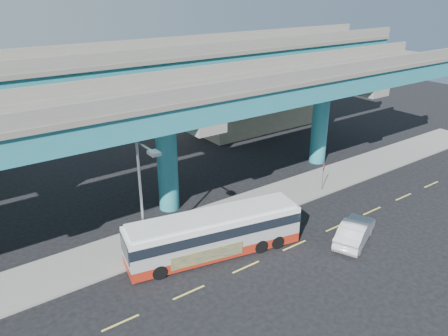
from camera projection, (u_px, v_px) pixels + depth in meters
ground at (243, 265)px, 26.32m from camera, size 120.00×120.00×0.00m
sidewalk at (194, 226)px, 30.40m from camera, size 70.00×4.00×0.15m
lane_markings at (246, 267)px, 26.09m from camera, size 58.00×0.12×0.01m
viaduct at (162, 88)px, 29.58m from camera, size 52.00×12.40×11.70m
building_beige at (243, 95)px, 51.83m from camera, size 14.00×10.23×7.00m
transit_bus at (214, 232)px, 26.79m from camera, size 11.24×4.56×2.82m
sedan at (355, 231)px, 28.44m from camera, size 5.04×5.84×1.53m
street_lamp at (144, 186)px, 24.48m from camera, size 0.50×2.52×7.72m
stop_sign at (324, 170)px, 34.87m from camera, size 0.63×0.40×2.41m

